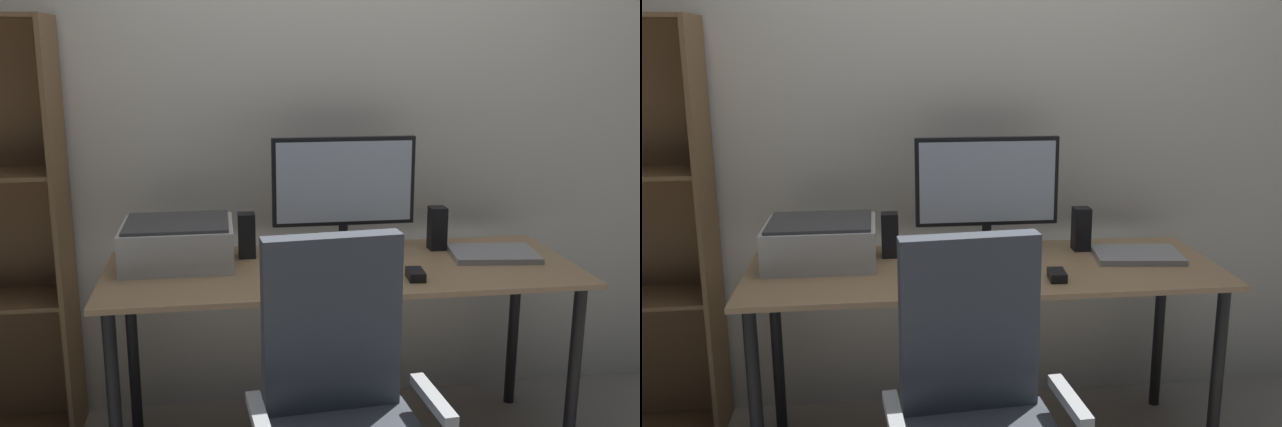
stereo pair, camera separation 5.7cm
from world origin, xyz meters
TOP-DOWN VIEW (x-y plane):
  - back_wall at (0.00, 0.49)m, footprint 6.40×0.10m
  - desk at (0.00, 0.00)m, footprint 1.71×0.64m
  - monitor at (0.04, 0.18)m, footprint 0.55×0.20m
  - keyboard at (-0.00, -0.17)m, footprint 0.29×0.11m
  - mouse at (0.23, -0.18)m, footprint 0.06×0.10m
  - coffee_mug at (0.11, -0.02)m, footprint 0.10×0.08m
  - laptop at (0.59, 0.04)m, footprint 0.34×0.27m
  - speaker_left at (-0.34, 0.17)m, footprint 0.06×0.07m
  - speaker_right at (0.41, 0.17)m, footprint 0.06×0.07m
  - printer at (-0.59, 0.12)m, footprint 0.40×0.34m

SIDE VIEW (x-z plane):
  - desk at x=0.00m, z-range 0.29..1.03m
  - keyboard at x=0.00m, z-range 0.74..0.76m
  - laptop at x=0.59m, z-range 0.74..0.76m
  - mouse at x=0.23m, z-range 0.74..0.77m
  - coffee_mug at x=0.11m, z-range 0.74..0.84m
  - printer at x=-0.59m, z-range 0.74..0.90m
  - speaker_left at x=-0.34m, z-range 0.74..0.91m
  - speaker_right at x=0.41m, z-range 0.74..0.91m
  - monitor at x=0.04m, z-range 0.77..1.22m
  - back_wall at x=0.00m, z-range 0.00..2.60m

